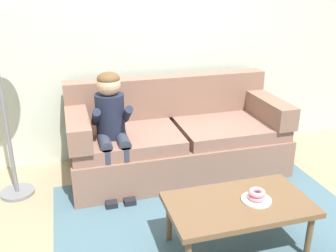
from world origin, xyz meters
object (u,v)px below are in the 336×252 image
at_px(coffee_table, 238,207).
at_px(donut, 257,197).
at_px(person_child, 112,121).
at_px(couch, 176,139).

bearing_deg(coffee_table, donut, -8.00).
distance_m(coffee_table, donut, 0.15).
bearing_deg(person_child, coffee_table, -56.94).
distance_m(couch, person_child, 0.77).
xyz_separation_m(coffee_table, person_child, (-0.72, 1.10, 0.32)).
xyz_separation_m(person_child, donut, (0.84, -1.12, -0.24)).
height_order(couch, donut, couch).
bearing_deg(person_child, couch, 17.13).
distance_m(couch, donut, 1.34).
height_order(person_child, donut, person_child).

